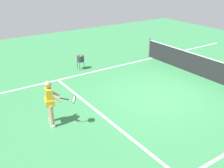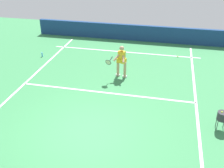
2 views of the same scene
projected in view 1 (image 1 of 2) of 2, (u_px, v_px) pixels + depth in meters
ground_plane at (158, 96)px, 10.77m from camera, size 26.20×26.20×0.00m
service_line_marking at (101, 114)px, 9.38m from camera, size 7.60×0.10×0.01m
sideline_left_marking at (107, 68)px, 13.65m from camera, size 0.10×18.15×0.01m
court_net at (209, 69)px, 12.17m from camera, size 8.28×0.08×1.09m
tennis_player at (51, 101)px, 8.48m from camera, size 0.92×0.90×1.55m
ball_hopper at (80, 59)px, 13.39m from camera, size 0.36×0.36×0.74m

